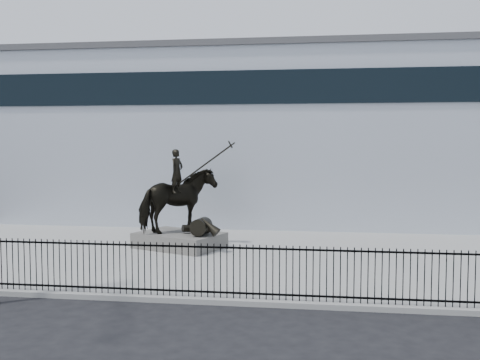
# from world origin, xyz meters

# --- Properties ---
(ground) EXTENTS (120.00, 120.00, 0.00)m
(ground) POSITION_xyz_m (0.00, 0.00, 0.00)
(ground) COLOR black
(ground) RESTS_ON ground
(plaza) EXTENTS (30.00, 12.00, 0.15)m
(plaza) POSITION_xyz_m (0.00, 7.00, 0.07)
(plaza) COLOR #9A9A97
(plaza) RESTS_ON ground
(building) EXTENTS (44.00, 14.00, 9.00)m
(building) POSITION_xyz_m (0.00, 20.00, 4.50)
(building) COLOR silver
(building) RESTS_ON ground
(picket_fence) EXTENTS (22.10, 0.10, 1.50)m
(picket_fence) POSITION_xyz_m (0.00, 1.25, 0.90)
(picket_fence) COLOR black
(picket_fence) RESTS_ON plaza
(statue_plinth) EXTENTS (3.87, 3.32, 0.61)m
(statue_plinth) POSITION_xyz_m (-3.67, 8.12, 0.46)
(statue_plinth) COLOR #54514D
(statue_plinth) RESTS_ON plaza
(equestrian_statue) EXTENTS (3.87, 3.23, 3.54)m
(equestrian_statue) POSITION_xyz_m (-3.61, 8.09, 2.04)
(equestrian_statue) COLOR black
(equestrian_statue) RESTS_ON statue_plinth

